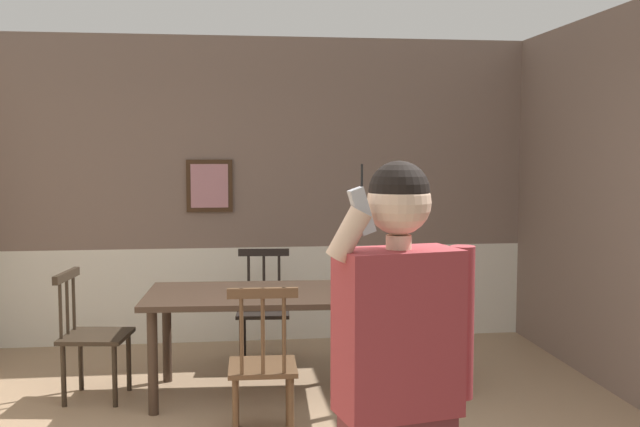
{
  "coord_description": "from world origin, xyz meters",
  "views": [
    {
      "loc": [
        -0.25,
        -3.54,
        1.78
      ],
      "look_at": [
        0.17,
        -0.14,
        1.49
      ],
      "focal_mm": 41.98,
      "sensor_mm": 36.0,
      "label": 1
    }
  ],
  "objects_px": {
    "chair_opposite_corner": "(91,334)",
    "person_figure": "(399,365)",
    "chair_by_doorway": "(429,328)",
    "chair_near_window": "(263,308)",
    "chair_at_table_head": "(263,365)",
    "dining_table": "(263,304)"
  },
  "relations": [
    {
      "from": "chair_opposite_corner",
      "to": "person_figure",
      "type": "bearing_deg",
      "value": 37.05
    },
    {
      "from": "dining_table",
      "to": "chair_near_window",
      "type": "relative_size",
      "value": 1.84
    },
    {
      "from": "chair_by_doorway",
      "to": "chair_near_window",
      "type": "bearing_deg",
      "value": 51.8
    },
    {
      "from": "chair_opposite_corner",
      "to": "person_figure",
      "type": "height_order",
      "value": "person_figure"
    },
    {
      "from": "chair_near_window",
      "to": "chair_at_table_head",
      "type": "relative_size",
      "value": 0.96
    },
    {
      "from": "dining_table",
      "to": "chair_near_window",
      "type": "xyz_separation_m",
      "value": [
        0.04,
        0.85,
        -0.21
      ]
    },
    {
      "from": "chair_at_table_head",
      "to": "chair_opposite_corner",
      "type": "xyz_separation_m",
      "value": [
        -1.18,
        0.92,
        -0.0
      ]
    },
    {
      "from": "chair_near_window",
      "to": "chair_opposite_corner",
      "type": "relative_size",
      "value": 1.02
    },
    {
      "from": "person_figure",
      "to": "chair_opposite_corner",
      "type": "bearing_deg",
      "value": -73.14
    },
    {
      "from": "chair_by_doorway",
      "to": "chair_at_table_head",
      "type": "bearing_deg",
      "value": 121.46
    },
    {
      "from": "chair_by_doorway",
      "to": "chair_opposite_corner",
      "type": "height_order",
      "value": "chair_by_doorway"
    },
    {
      "from": "chair_by_doorway",
      "to": "chair_at_table_head",
      "type": "relative_size",
      "value": 0.99
    },
    {
      "from": "chair_near_window",
      "to": "person_figure",
      "type": "distance_m",
      "value": 3.69
    },
    {
      "from": "chair_near_window",
      "to": "person_figure",
      "type": "relative_size",
      "value": 0.54
    },
    {
      "from": "chair_near_window",
      "to": "person_figure",
      "type": "height_order",
      "value": "person_figure"
    },
    {
      "from": "dining_table",
      "to": "chair_opposite_corner",
      "type": "height_order",
      "value": "chair_opposite_corner"
    },
    {
      "from": "dining_table",
      "to": "chair_by_doorway",
      "type": "xyz_separation_m",
      "value": [
        1.23,
        -0.06,
        -0.2
      ]
    },
    {
      "from": "chair_by_doorway",
      "to": "chair_opposite_corner",
      "type": "bearing_deg",
      "value": 86.54
    },
    {
      "from": "dining_table",
      "to": "chair_opposite_corner",
      "type": "relative_size",
      "value": 1.87
    },
    {
      "from": "chair_near_window",
      "to": "dining_table",
      "type": "bearing_deg",
      "value": 91.68
    },
    {
      "from": "chair_by_doorway",
      "to": "person_figure",
      "type": "xyz_separation_m",
      "value": [
        -0.87,
        -2.73,
        0.54
      ]
    },
    {
      "from": "dining_table",
      "to": "person_figure",
      "type": "height_order",
      "value": "person_figure"
    }
  ]
}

